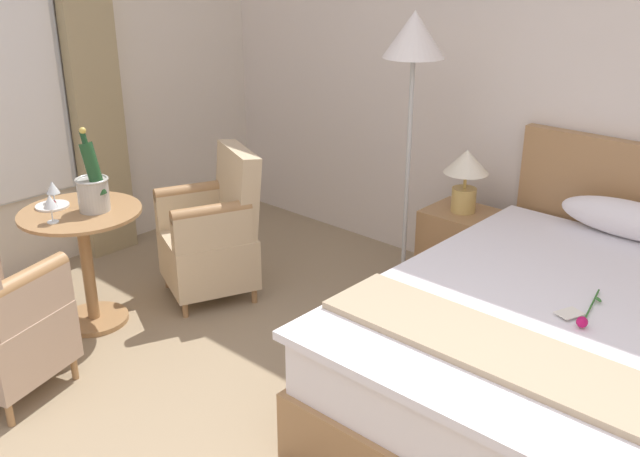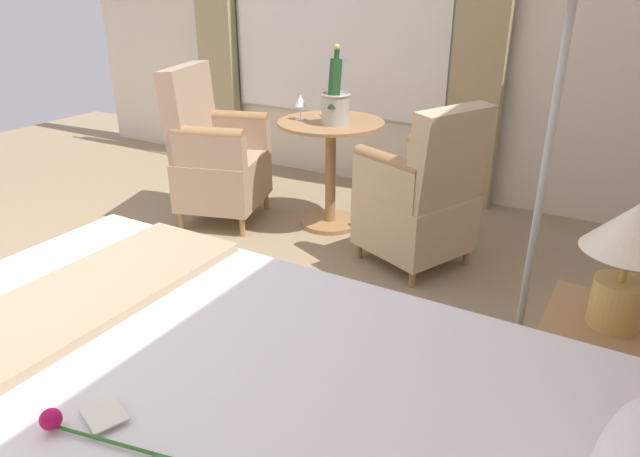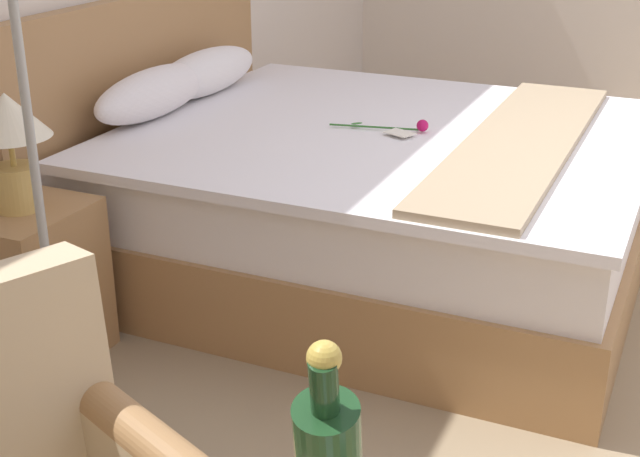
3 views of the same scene
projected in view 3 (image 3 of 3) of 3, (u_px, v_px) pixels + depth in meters
bed at (360, 193)px, 3.77m from camera, size 1.92×2.25×1.11m
nightstand at (31, 286)px, 3.08m from camera, size 0.45×0.38×0.57m
bedside_lamp at (9, 133)px, 2.87m from camera, size 0.27×0.27×0.40m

